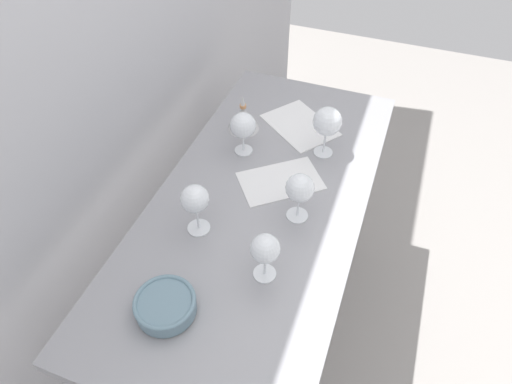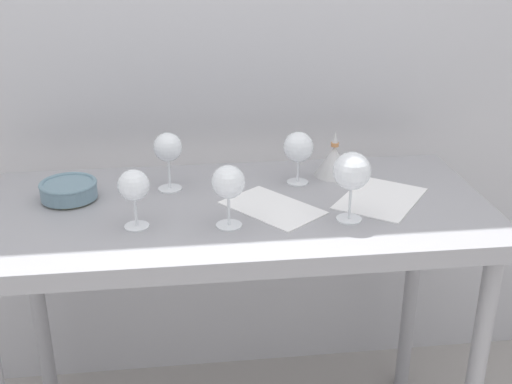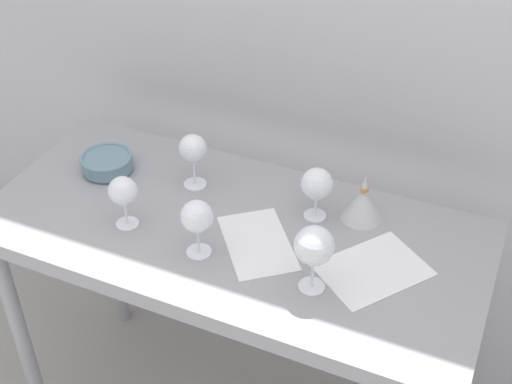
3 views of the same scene
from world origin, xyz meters
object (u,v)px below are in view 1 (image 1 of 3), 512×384
wine_glass_near_center (300,189)px  tasting_bowl (165,305)px  wine_glass_near_left (265,250)px  decanter_funnel (243,118)px  tasting_sheet_upper (300,125)px  wine_glass_near_right (327,122)px  tasting_sheet_lower (280,181)px  wine_glass_far_right (243,126)px  wine_glass_far_left (195,200)px

wine_glass_near_center → tasting_bowl: bearing=152.8°
wine_glass_near_left → decanter_funnel: 0.66m
tasting_sheet_upper → wine_glass_near_center: bearing=-127.9°
wine_glass_near_right → decanter_funnel: bearing=84.2°
tasting_sheet_lower → decanter_funnel: bearing=6.1°
wine_glass_near_center → tasting_bowl: 0.49m
wine_glass_near_left → tasting_sheet_lower: size_ratio=0.59×
wine_glass_near_center → tasting_sheet_lower: 0.20m
wine_glass_near_left → tasting_bowl: wine_glass_near_left is taller
wine_glass_near_left → wine_glass_far_right: bearing=27.8°
wine_glass_near_left → wine_glass_near_right: bearing=-2.5°
wine_glass_far_left → tasting_sheet_lower: wine_glass_far_left is taller
wine_glass_near_center → decanter_funnel: (0.35, 0.32, -0.07)m
wine_glass_near_right → tasting_bowl: 0.79m
tasting_sheet_upper → decanter_funnel: (-0.09, 0.19, 0.05)m
wine_glass_far_right → tasting_bowl: wine_glass_far_right is taller
wine_glass_far_left → tasting_sheet_lower: bearing=-31.1°
wine_glass_near_left → wine_glass_far_left: size_ratio=0.91×
wine_glass_near_right → wine_glass_far_left: 0.54m
wine_glass_near_right → wine_glass_far_left: bearing=150.5°
wine_glass_near_right → tasting_bowl: bearing=163.4°
wine_glass_near_left → tasting_sheet_lower: (0.36, 0.07, -0.11)m
wine_glass_far_right → wine_glass_far_left: (-0.38, -0.00, 0.02)m
wine_glass_far_right → decanter_funnel: wine_glass_far_right is taller
wine_glass_near_center → wine_glass_far_left: bearing=119.8°
decanter_funnel → wine_glass_far_left: bearing=-174.1°
wine_glass_near_right → decanter_funnel: 0.33m
tasting_sheet_lower → decanter_funnel: 0.32m
tasting_bowl → wine_glass_near_left: bearing=-45.4°
tasting_bowl → decanter_funnel: 0.79m
tasting_sheet_lower → decanter_funnel: decanter_funnel is taller
wine_glass_far_right → decanter_funnel: size_ratio=1.12×
wine_glass_near_center → tasting_sheet_upper: (0.44, 0.12, -0.12)m
wine_glass_near_center → wine_glass_far_left: size_ratio=0.96×
wine_glass_near_center → wine_glass_near_left: 0.24m
wine_glass_near_center → wine_glass_near_right: size_ratio=0.89×
tasting_sheet_lower → tasting_bowl: (-0.56, 0.13, 0.03)m
wine_glass_far_right → wine_glass_near_right: wine_glass_near_right is taller
wine_glass_near_center → wine_glass_far_left: wine_glass_far_left is taller
tasting_sheet_upper → tasting_sheet_lower: size_ratio=1.01×
wine_glass_near_right → wine_glass_near_left: bearing=177.5°
wine_glass_near_center → wine_glass_near_left: bearing=174.4°
wine_glass_near_left → tasting_sheet_upper: size_ratio=0.58×
wine_glass_far_right → tasting_sheet_upper: (0.21, -0.15, -0.11)m
tasting_sheet_upper → tasting_sheet_lower: 0.31m
wine_glass_far_right → wine_glass_far_left: size_ratio=0.92×
wine_glass_near_left → tasting_sheet_lower: wine_glass_near_left is taller
wine_glass_near_center → wine_glass_near_right: (0.32, -0.00, 0.02)m
tasting_bowl → wine_glass_far_left: bearing=8.5°
wine_glass_far_right → decanter_funnel: 0.14m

